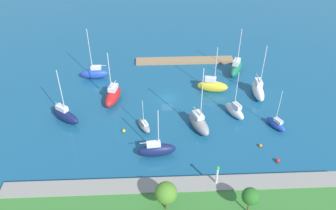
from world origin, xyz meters
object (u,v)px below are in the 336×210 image
Objects in this scene: sailboat_gray_west_end at (199,123)px; sailboat_navy_outer_mooring at (157,150)px; sailboat_green_lone_north at (236,68)px; park_tree_midwest at (166,193)px; sailboat_yellow_far_south at (212,86)px; sailboat_navy_mid_basin at (65,115)px; sailboat_white_center_basin at (258,90)px; harbor_beacon at (217,174)px; sailboat_blue_inner_mooring at (276,124)px; mooring_buoy_yellow at (124,131)px; mooring_buoy_red at (278,160)px; mooring_buoy_orange at (260,145)px; sailboat_gray_east_end at (144,126)px; pier_dock at (185,61)px; park_tree_east at (250,196)px; sailboat_white_near_pier at (235,111)px; sailboat_blue_lone_south at (95,73)px; sailboat_red_by_breakwater at (113,96)px.

sailboat_navy_outer_mooring is at bearing -69.90° from sailboat_gray_west_end.
sailboat_green_lone_north is at bearing 130.73° from sailboat_gray_west_end.
park_tree_midwest is 35.76m from sailboat_yellow_far_south.
sailboat_navy_mid_basin reaches higher than sailboat_yellow_far_south.
harbor_beacon is at bearing -26.42° from sailboat_white_center_basin.
sailboat_white_center_basin is 1.47× the size of sailboat_blue_inner_mooring.
sailboat_gray_west_end is at bearing 61.13° from sailboat_blue_inner_mooring.
sailboat_blue_inner_mooring is at bearing -179.78° from mooring_buoy_yellow.
sailboat_navy_mid_basin is at bearing -18.58° from mooring_buoy_red.
sailboat_gray_east_end is at bearing -15.83° from mooring_buoy_orange.
park_tree_midwest is at bearing -40.30° from sailboat_gray_west_end.
sailboat_yellow_far_south reaches higher than sailboat_blue_inner_mooring.
sailboat_green_lone_north reaches higher than harbor_beacon.
pier_dock is 29.74m from sailboat_gray_east_end.
sailboat_navy_outer_mooring is at bearing 170.45° from sailboat_green_lone_north.
mooring_buoy_red is at bearing -126.82° from park_tree_east.
sailboat_white_center_basin is 21.29m from mooring_buoy_red.
sailboat_gray_east_end reaches higher than park_tree_east.
sailboat_white_center_basin is (-2.96, 10.18, -0.16)m from sailboat_green_lone_north.
sailboat_yellow_far_south is at bearing 163.57° from sailboat_green_lone_north.
sailboat_white_near_pier is 0.84× the size of sailboat_navy_mid_basin.
sailboat_navy_mid_basin is at bearing 76.92° from sailboat_blue_lone_south.
sailboat_blue_lone_south is at bearing 113.81° from sailboat_navy_mid_basin.
pier_dock is at bearing -162.17° from sailboat_blue_lone_south.
sailboat_yellow_far_south is at bearing -71.56° from mooring_buoy_orange.
sailboat_navy_mid_basin is (35.72, 0.31, 0.18)m from sailboat_white_near_pier.
sailboat_navy_outer_mooring is 13.56× the size of mooring_buoy_red.
sailboat_navy_outer_mooring is (1.23, -12.72, -3.28)m from park_tree_midwest.
sailboat_green_lone_north is 0.97× the size of sailboat_red_by_breakwater.
sailboat_blue_inner_mooring is at bearing 151.79° from sailboat_blue_lone_south.
sailboat_navy_outer_mooring reaches higher than pier_dock.
park_tree_midwest is at bearing -5.14° from park_tree_east.
sailboat_blue_inner_mooring reaches higher than park_tree_east.
sailboat_blue_lone_south is 1.14× the size of sailboat_yellow_far_south.
mooring_buoy_red is (-28.48, 9.55, 0.04)m from mooring_buoy_yellow.
sailboat_green_lone_north is 0.93× the size of sailboat_white_center_basin.
sailboat_green_lone_north is 34.94m from mooring_buoy_yellow.
sailboat_blue_lone_south reaches higher than mooring_buoy_yellow.
sailboat_white_near_pier reaches higher than sailboat_navy_outer_mooring.
park_tree_midwest is at bearing 111.65° from mooring_buoy_yellow.
sailboat_blue_inner_mooring is (-3.74, 21.70, -0.79)m from sailboat_green_lone_north.
sailboat_yellow_far_south is 0.89× the size of sailboat_white_center_basin.
sailboat_green_lone_north is (-3.89, -17.33, 0.41)m from sailboat_white_near_pier.
sailboat_green_lone_north is at bearing -37.92° from sailboat_white_near_pier.
sailboat_blue_lone_south is at bearing -37.35° from mooring_buoy_orange.
mooring_buoy_red is at bearing 18.17° from sailboat_navy_mid_basin.
park_tree_east is 21.90m from sailboat_gray_west_end.
pier_dock is 25.13m from sailboat_red_by_breakwater.
sailboat_green_lone_north is 31.22m from sailboat_gray_east_end.
sailboat_yellow_far_south is 15.10× the size of mooring_buoy_red.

